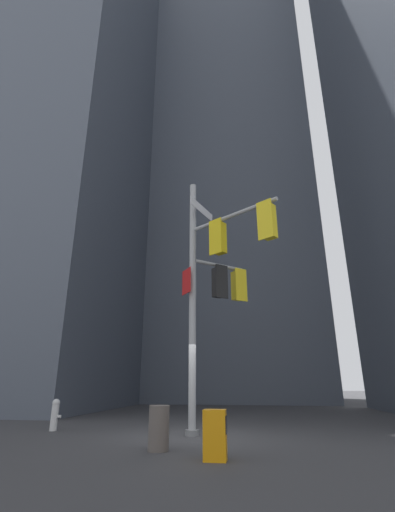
{
  "coord_description": "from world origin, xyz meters",
  "views": [
    {
      "loc": [
        1.86,
        -11.04,
        1.42
      ],
      "look_at": [
        0.1,
        0.4,
        5.48
      ],
      "focal_mm": 25.31,
      "sensor_mm": 36.0,
      "label": 1
    }
  ],
  "objects_px": {
    "newspaper_box": "(215,435)",
    "trash_bin": "(159,428)",
    "signal_pole_assembly": "(217,274)",
    "fire_hydrant": "(55,414)"
  },
  "relations": [
    {
      "from": "newspaper_box",
      "to": "trash_bin",
      "type": "bearing_deg",
      "value": 147.81
    },
    {
      "from": "newspaper_box",
      "to": "trash_bin",
      "type": "height_order",
      "value": "trash_bin"
    },
    {
      "from": "signal_pole_assembly",
      "to": "newspaper_box",
      "type": "relative_size",
      "value": 8.76
    },
    {
      "from": "fire_hydrant",
      "to": "trash_bin",
      "type": "xyz_separation_m",
      "value": [
        4.11,
        -2.89,
        -0.02
      ]
    },
    {
      "from": "signal_pole_assembly",
      "to": "fire_hydrant",
      "type": "relative_size",
      "value": 8.65
    },
    {
      "from": "fire_hydrant",
      "to": "newspaper_box",
      "type": "xyz_separation_m",
      "value": [
        5.46,
        -3.75,
        -0.03
      ]
    },
    {
      "from": "signal_pole_assembly",
      "to": "trash_bin",
      "type": "xyz_separation_m",
      "value": [
        -1.14,
        -2.35,
        -4.21
      ]
    },
    {
      "from": "trash_bin",
      "to": "signal_pole_assembly",
      "type": "bearing_deg",
      "value": 64.03
    },
    {
      "from": "trash_bin",
      "to": "fire_hydrant",
      "type": "bearing_deg",
      "value": 144.85
    },
    {
      "from": "signal_pole_assembly",
      "to": "newspaper_box",
      "type": "xyz_separation_m",
      "value": [
        0.21,
        -3.2,
        -4.21
      ]
    }
  ]
}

